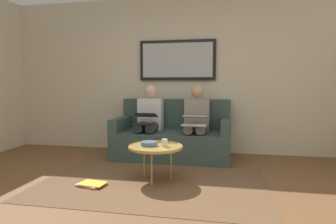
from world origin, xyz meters
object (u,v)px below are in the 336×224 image
person_right (149,119)px  coffee_table (156,147)px  bowl (149,144)px  laptop_black (145,119)px  framed_mirror (177,60)px  laptop_silver (195,120)px  cup (165,143)px  person_left (196,120)px  magazine_stack (91,184)px  couch (173,137)px

person_right → coffee_table: bearing=108.4°
bowl → person_right: (0.30, -1.15, 0.17)m
laptop_black → framed_mirror: bearing=-118.3°
laptop_silver → person_right: bearing=-18.5°
bowl → laptop_silver: bearing=-116.4°
cup → laptop_black: laptop_black is taller
person_left → laptop_silver: bearing=90.0°
framed_mirror → laptop_silver: size_ratio=3.59×
framed_mirror → coffee_table: framed_mirror is taller
laptop_silver → bowl: bearing=63.6°
framed_mirror → laptop_silver: (-0.37, 0.71, -0.92)m
cup → coffee_table: bearing=-6.0°
coffee_table → magazine_stack: 0.84m
framed_mirror → laptop_black: 1.21m
framed_mirror → person_right: bearing=50.7°
person_left → laptop_black: bearing=17.5°
laptop_black → magazine_stack: bearing=77.0°
framed_mirror → person_left: (-0.37, 0.46, -0.94)m
coffee_table → person_left: person_left is taller
couch → laptop_black: 0.58m
framed_mirror → laptop_black: (0.37, 0.69, -0.92)m
cup → magazine_stack: 0.95m
coffee_table → cup: (-0.11, 0.01, 0.06)m
person_right → laptop_black: bearing=90.0°
cup → laptop_silver: laptop_silver is taller
framed_mirror → laptop_silver: framed_mirror is taller
framed_mirror → coffee_table: bearing=90.3°
couch → coffee_table: size_ratio=2.75×
coffee_table → couch: bearing=-89.6°
bowl → person_left: bearing=-111.2°
person_left → person_right: size_ratio=1.00×
laptop_black → coffee_table: bearing=112.7°
couch → person_right: person_right is taller
cup → person_left: 1.20m
couch → laptop_silver: couch is taller
person_right → laptop_black: (0.00, 0.24, 0.02)m
bowl → couch: bearing=-93.4°
coffee_table → laptop_black: size_ratio=1.72×
person_left → magazine_stack: 1.89m
coffee_table → cup: 0.13m
person_left → person_right: same height
coffee_table → magazine_stack: size_ratio=1.88×
laptop_black → cup: bearing=118.0°
coffee_table → framed_mirror: bearing=-89.7°
couch → person_left: size_ratio=1.56×
coffee_table → laptop_black: (0.38, -0.91, 0.22)m
laptop_black → bowl: bearing=108.3°
framed_mirror → coffee_table: 1.97m
laptop_silver → person_right: size_ratio=0.31×
person_left → person_right: bearing=0.0°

